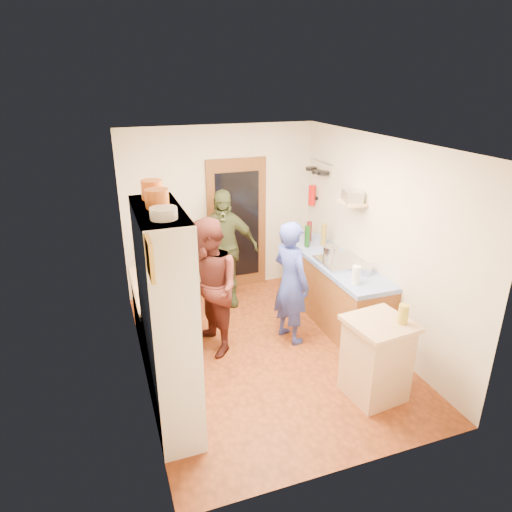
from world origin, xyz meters
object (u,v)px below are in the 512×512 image
hutch_body (167,321)px  person_hob (294,283)px  island_base (376,361)px  person_back (223,249)px  right_counter_base (332,290)px  person_left (210,286)px

hutch_body → person_hob: 2.00m
island_base → person_back: (-0.93, 2.63, 0.46)m
right_counter_base → hutch_body: bearing=-152.5°
hutch_body → person_left: size_ratio=1.27×
right_counter_base → person_back: size_ratio=1.24×
person_hob → person_back: bearing=6.9°
hutch_body → island_base: hutch_body is taller
hutch_body → person_back: size_ratio=1.24×
island_base → person_hob: bearing=105.0°
island_base → person_back: size_ratio=0.48×
right_counter_base → person_left: person_left is taller
right_counter_base → person_hob: size_ratio=1.36×
island_base → person_back: 2.83m
island_base → person_hob: size_ratio=0.53×
person_hob → hutch_body: bearing=101.8°
right_counter_base → island_base: 1.74m
person_left → person_back: person_back is taller
person_left → person_hob: bearing=68.8°
person_back → person_hob: bearing=-51.7°
person_back → island_base: bearing=-56.1°
island_base → person_left: bearing=133.7°
person_hob → right_counter_base: bearing=-82.8°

